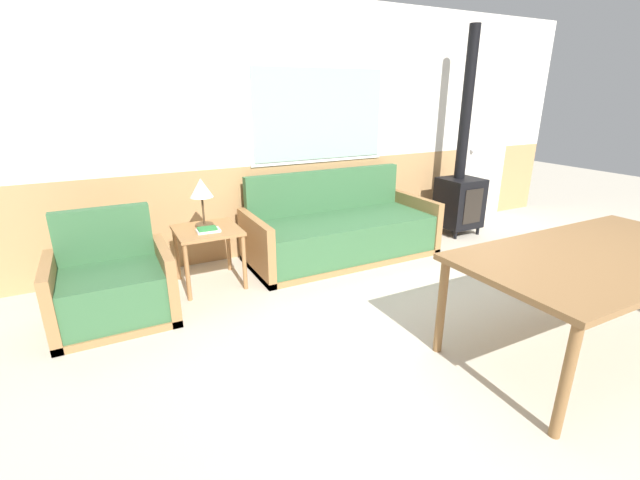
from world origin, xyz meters
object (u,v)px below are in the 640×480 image
(table_lamp, at_px, (201,191))
(wood_stove, at_px, (460,186))
(dining_table, at_px, (601,261))
(couch, at_px, (341,233))
(armchair, at_px, (113,289))
(side_table, at_px, (208,237))

(table_lamp, xyz_separation_m, wood_stove, (3.25, -0.00, -0.27))
(dining_table, bearing_deg, couch, 104.93)
(armchair, bearing_deg, side_table, 18.06)
(couch, relative_size, wood_stove, 0.83)
(couch, relative_size, dining_table, 1.02)
(dining_table, bearing_deg, table_lamp, 130.90)
(table_lamp, height_order, dining_table, table_lamp)
(couch, height_order, dining_table, couch)
(table_lamp, bearing_deg, wood_stove, -0.01)
(couch, bearing_deg, side_table, -178.04)
(side_table, distance_m, wood_stove, 3.25)
(armchair, distance_m, dining_table, 3.59)
(armchair, height_order, side_table, armchair)
(armchair, bearing_deg, dining_table, -36.87)
(side_table, bearing_deg, armchair, -159.23)
(side_table, relative_size, wood_stove, 0.23)
(couch, height_order, wood_stove, wood_stove)
(wood_stove, bearing_deg, couch, -178.40)
(couch, height_order, side_table, couch)
(dining_table, bearing_deg, side_table, 132.13)
(armchair, xyz_separation_m, wood_stove, (4.10, 0.42, 0.35))
(side_table, xyz_separation_m, table_lamp, (0.00, 0.10, 0.42))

